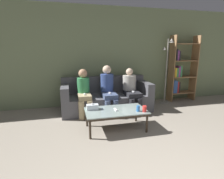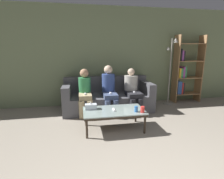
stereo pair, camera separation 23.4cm
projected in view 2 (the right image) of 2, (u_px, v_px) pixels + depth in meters
name	position (u px, v px, depth m)	size (l,w,h in m)	color
wall_back	(105.00, 57.00, 4.72)	(12.00, 0.06, 2.60)	#707F5B
couch	(108.00, 98.00, 4.45)	(2.18, 0.90, 0.81)	#515156
coffee_table	(114.00, 112.00, 3.29)	(1.14, 0.63, 0.39)	#8C9E99
cup_near_left	(136.00, 109.00, 3.18)	(0.06, 0.06, 0.11)	#3372BF
cup_near_right	(142.00, 109.00, 3.15)	(0.07, 0.07, 0.11)	red
tissue_box	(91.00, 107.00, 3.33)	(0.22, 0.12, 0.13)	silver
game_remote	(114.00, 110.00, 3.28)	(0.04, 0.15, 0.02)	white
bookshelf	(184.00, 72.00, 4.99)	(0.79, 0.32, 1.89)	#9E754C
standing_lamp	(171.00, 65.00, 4.71)	(0.31, 0.26, 1.80)	gray
seated_person_left_end	(85.00, 91.00, 4.07)	(0.31, 0.64, 1.06)	tan
seated_person_mid_left	(109.00, 88.00, 4.16)	(0.31, 0.71, 1.13)	#47567A
seated_person_mid_right	(132.00, 89.00, 4.27)	(0.33, 0.71, 1.05)	#28282D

